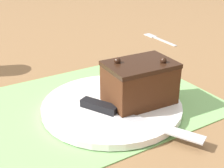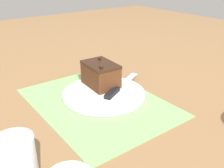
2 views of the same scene
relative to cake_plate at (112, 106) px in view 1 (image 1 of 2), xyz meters
name	(u,v)px [view 1 (image 1 of 2)]	position (x,y,z in m)	size (l,w,h in m)	color
ground_plane	(93,105)	(-0.02, 0.04, -0.01)	(3.00, 3.00, 0.00)	olive
placemat_woven	(93,104)	(-0.02, 0.04, -0.01)	(0.46, 0.34, 0.00)	#7AB266
cake_plate	(112,106)	(0.00, 0.00, 0.00)	(0.26, 0.26, 0.01)	white
chocolate_cake	(140,82)	(0.05, -0.02, 0.05)	(0.13, 0.09, 0.09)	#472614
serving_knife	(118,113)	(-0.01, -0.04, 0.01)	(0.12, 0.21, 0.01)	black
dessert_fork	(157,38)	(0.37, 0.31, -0.01)	(0.02, 0.15, 0.01)	#B7BABF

